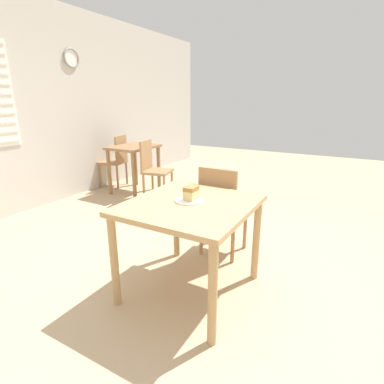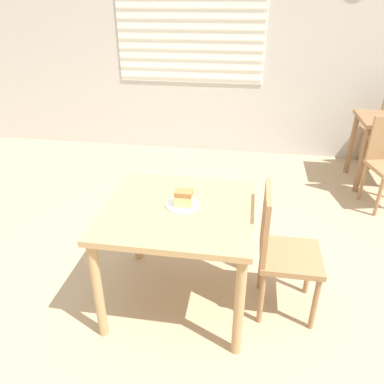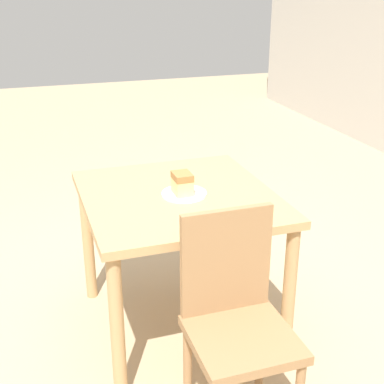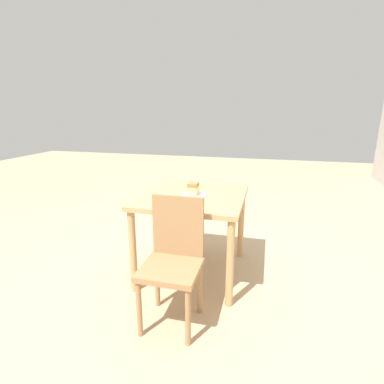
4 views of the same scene
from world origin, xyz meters
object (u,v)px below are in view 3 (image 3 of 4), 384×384
(cake_slice, at_px, (182,183))
(dining_table_near, at_px, (178,214))
(plate, at_px, (184,194))
(chair_near_window, at_px, (236,317))

(cake_slice, bearing_deg, dining_table_near, -161.20)
(plate, bearing_deg, cake_slice, -48.89)
(chair_near_window, height_order, cake_slice, chair_near_window)
(dining_table_near, height_order, chair_near_window, chair_near_window)
(dining_table_near, distance_m, cake_slice, 0.18)
(chair_near_window, xyz_separation_m, cake_slice, (-0.63, -0.02, 0.33))
(chair_near_window, bearing_deg, dining_table_near, 92.61)
(dining_table_near, bearing_deg, cake_slice, 18.80)
(plate, height_order, cake_slice, cake_slice)
(chair_near_window, height_order, plate, chair_near_window)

